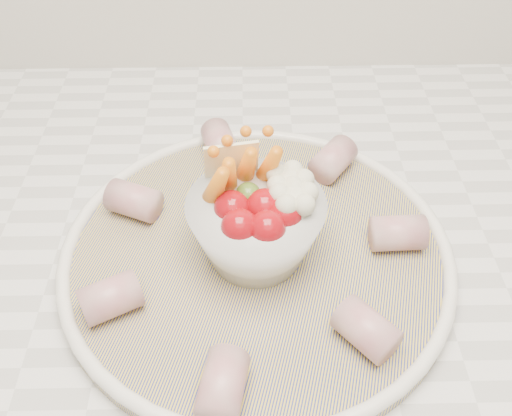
{
  "coord_description": "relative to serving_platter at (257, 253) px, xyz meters",
  "views": [
    {
      "loc": [
        -0.16,
        1.08,
        1.31
      ],
      "look_at": [
        -0.16,
        1.41,
        0.99
      ],
      "focal_mm": 40.0,
      "sensor_mm": 36.0,
      "label": 1
    }
  ],
  "objects": [
    {
      "name": "veggie_bowl",
      "position": [
        0.0,
        -0.0,
        0.04
      ],
      "size": [
        0.11,
        0.11,
        0.1
      ],
      "color": "silver",
      "rests_on": "serving_platter"
    },
    {
      "name": "cured_meat_rolls",
      "position": [
        -0.0,
        0.0,
        0.02
      ],
      "size": [
        0.29,
        0.32,
        0.03
      ],
      "color": "#A14955",
      "rests_on": "serving_platter"
    },
    {
      "name": "serving_platter",
      "position": [
        0.0,
        0.0,
        0.0
      ],
      "size": [
        0.42,
        0.42,
        0.02
      ],
      "color": "navy",
      "rests_on": "kitchen_counter"
    }
  ]
}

